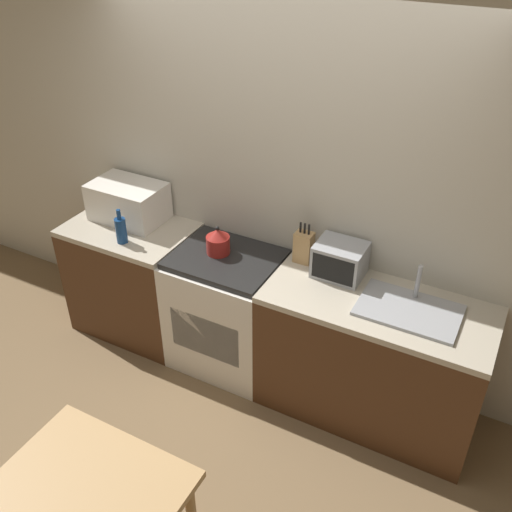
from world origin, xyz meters
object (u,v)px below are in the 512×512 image
(kettle, at_px, (218,241))
(dining_table, at_px, (88,506))
(microwave, at_px, (128,202))
(toaster_oven, at_px, (340,260))
(stove_range, at_px, (228,310))
(bottle, at_px, (121,230))

(kettle, bearing_deg, dining_table, -78.32)
(microwave, xyz_separation_m, toaster_oven, (1.62, 0.05, -0.03))
(kettle, distance_m, microwave, 0.82)
(toaster_oven, relative_size, dining_table, 0.37)
(stove_range, distance_m, kettle, 0.55)
(stove_range, bearing_deg, bottle, -166.57)
(bottle, height_order, dining_table, bottle)
(microwave, relative_size, bottle, 2.09)
(stove_range, height_order, toaster_oven, toaster_oven)
(kettle, bearing_deg, microwave, 173.68)
(microwave, height_order, dining_table, microwave)
(kettle, distance_m, dining_table, 1.81)
(kettle, distance_m, bottle, 0.68)
(kettle, xyz_separation_m, microwave, (-0.82, 0.09, 0.05))
(stove_range, height_order, bottle, bottle)
(stove_range, distance_m, bottle, 0.93)
(bottle, bearing_deg, microwave, 119.58)
(dining_table, bearing_deg, stove_range, 99.57)
(toaster_oven, height_order, dining_table, toaster_oven)
(stove_range, height_order, dining_table, stove_range)
(microwave, bearing_deg, bottle, -60.42)
(stove_range, relative_size, toaster_oven, 2.93)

